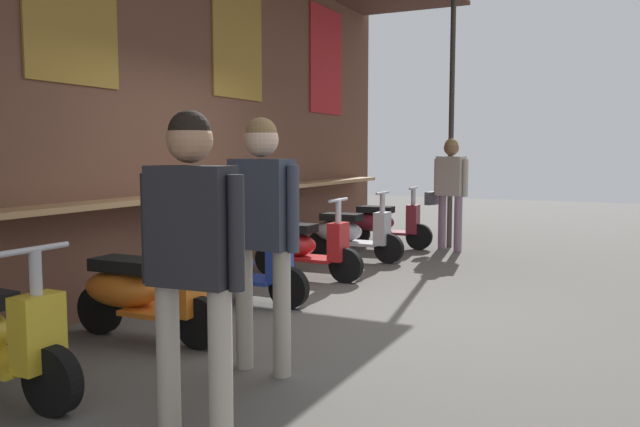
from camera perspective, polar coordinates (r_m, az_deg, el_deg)
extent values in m
plane|color=#56544F|center=(6.02, 1.24, -8.97)|extent=(31.26, 31.26, 0.00)
cube|color=brown|center=(6.94, -14.30, 9.26)|extent=(11.16, 0.25, 3.96)
cube|color=#A87F51|center=(6.75, -12.13, 1.49)|extent=(10.05, 0.36, 0.05)
cube|color=olive|center=(8.05, -7.25, 15.67)|extent=(1.04, 0.02, 1.60)
cube|color=#B22328|center=(10.17, 0.55, 13.28)|extent=(1.10, 0.02, 1.59)
cylinder|color=#332D28|center=(10.33, 11.50, 7.80)|extent=(0.08, 0.08, 3.89)
cube|color=gold|center=(4.38, -26.05, -11.69)|extent=(0.39, 0.51, 0.04)
cube|color=gold|center=(4.09, -23.60, -9.58)|extent=(0.28, 0.16, 0.44)
cylinder|color=#B7B7BC|center=(4.06, -23.67, -7.80)|extent=(0.07, 0.07, 0.70)
cylinder|color=#B7B7BC|center=(4.00, -23.86, -2.91)|extent=(0.46, 0.04, 0.04)
cylinder|color=black|center=(4.09, -22.53, -13.47)|extent=(0.11, 0.40, 0.40)
ellipsoid|color=orange|center=(5.49, -17.01, -6.33)|extent=(0.39, 0.71, 0.30)
cube|color=black|center=(5.42, -16.68, -4.32)|extent=(0.31, 0.56, 0.10)
cube|color=orange|center=(5.30, -14.12, -8.34)|extent=(0.39, 0.51, 0.04)
cube|color=orange|center=(5.07, -11.53, -6.36)|extent=(0.28, 0.16, 0.44)
cylinder|color=#B7B7BC|center=(5.05, -11.55, -4.92)|extent=(0.07, 0.07, 0.70)
cylinder|color=#B7B7BC|center=(5.00, -11.63, -0.97)|extent=(0.46, 0.04, 0.04)
cylinder|color=black|center=(5.08, -10.55, -9.47)|extent=(0.11, 0.40, 0.40)
cylinder|color=black|center=(5.70, -18.85, -8.02)|extent=(0.11, 0.40, 0.40)
ellipsoid|color=#233D9E|center=(6.58, -8.54, -4.22)|extent=(0.38, 0.70, 0.30)
cube|color=black|center=(6.53, -8.20, -2.53)|extent=(0.30, 0.55, 0.10)
cube|color=#233D9E|center=(6.42, -5.92, -5.79)|extent=(0.38, 0.50, 0.04)
cube|color=#233D9E|center=(6.23, -3.59, -4.06)|extent=(0.28, 0.16, 0.44)
cylinder|color=#B7B7BC|center=(6.21, -3.59, -2.88)|extent=(0.07, 0.07, 0.70)
cylinder|color=#B7B7BC|center=(6.17, -3.61, 0.34)|extent=(0.46, 0.04, 0.04)
cylinder|color=black|center=(6.24, -2.76, -6.58)|extent=(0.10, 0.40, 0.40)
cylinder|color=black|center=(6.76, -10.28, -5.72)|extent=(0.10, 0.40, 0.40)
ellipsoid|color=red|center=(7.75, -2.76, -2.72)|extent=(0.39, 0.70, 0.30)
cube|color=black|center=(7.70, -2.44, -1.27)|extent=(0.31, 0.55, 0.10)
cube|color=red|center=(7.61, -0.45, -4.01)|extent=(0.39, 0.50, 0.04)
cube|color=red|center=(7.44, 1.61, -2.50)|extent=(0.28, 0.16, 0.44)
cylinder|color=#B7B7BC|center=(7.43, 1.61, -1.51)|extent=(0.07, 0.07, 0.70)
cylinder|color=#B7B7BC|center=(7.39, 1.62, 1.19)|extent=(0.46, 0.04, 0.04)
cylinder|color=black|center=(7.44, 2.31, -4.61)|extent=(0.10, 0.40, 0.40)
cylinder|color=black|center=(7.90, -4.33, -4.03)|extent=(0.10, 0.40, 0.40)
ellipsoid|color=#B2B5BA|center=(9.02, 1.61, -1.56)|extent=(0.39, 0.70, 0.30)
cube|color=black|center=(8.98, 1.91, -0.31)|extent=(0.30, 0.55, 0.10)
cube|color=#B2B5BA|center=(8.90, 3.67, -2.63)|extent=(0.38, 0.50, 0.04)
cube|color=#B2B5BA|center=(8.77, 5.50, -1.32)|extent=(0.28, 0.16, 0.44)
cylinder|color=#B7B7BC|center=(8.75, 5.51, -0.47)|extent=(0.07, 0.07, 0.70)
cylinder|color=#B7B7BC|center=(8.73, 5.53, 1.81)|extent=(0.46, 0.04, 0.04)
cylinder|color=black|center=(8.77, 6.10, -3.10)|extent=(0.10, 0.40, 0.40)
cylinder|color=black|center=(9.15, 0.18, -2.72)|extent=(0.10, 0.40, 0.40)
ellipsoid|color=maroon|center=(10.22, 4.65, -0.75)|extent=(0.43, 0.73, 0.30)
cube|color=black|center=(10.19, 4.93, 0.36)|extent=(0.34, 0.57, 0.10)
cube|color=maroon|center=(10.14, 6.53, -1.67)|extent=(0.42, 0.53, 0.04)
cube|color=maroon|center=(10.04, 8.20, -0.49)|extent=(0.29, 0.18, 0.44)
cylinder|color=#B7B7BC|center=(10.03, 8.21, 0.25)|extent=(0.07, 0.07, 0.70)
cylinder|color=#B7B7BC|center=(10.01, 8.24, 2.24)|extent=(0.46, 0.07, 0.04)
cylinder|color=black|center=(10.05, 8.73, -2.04)|extent=(0.13, 0.41, 0.40)
cylinder|color=black|center=(10.32, 3.32, -1.80)|extent=(0.13, 0.41, 0.40)
cylinder|color=#ADA393|center=(4.36, -3.38, -8.81)|extent=(0.12, 0.12, 0.85)
cylinder|color=#ADA393|center=(4.55, -6.69, -8.24)|extent=(0.12, 0.12, 0.85)
cube|color=#383D4C|center=(4.33, -5.15, 0.84)|extent=(0.24, 0.44, 0.60)
sphere|color=beige|center=(4.32, -5.20, 6.50)|extent=(0.23, 0.23, 0.23)
sphere|color=olive|center=(4.32, -5.21, 7.04)|extent=(0.21, 0.21, 0.21)
cylinder|color=#383D4C|center=(4.19, -2.39, 0.39)|extent=(0.08, 0.08, 0.57)
cylinder|color=#383D4C|center=(4.49, -7.72, 0.69)|extent=(0.08, 0.08, 0.57)
cube|color=#4C4C51|center=(4.56, -8.51, -3.47)|extent=(0.27, 0.13, 0.20)
cylinder|color=#ADA393|center=(3.30, -8.75, -13.69)|extent=(0.12, 0.12, 0.84)
cylinder|color=#ADA393|center=(3.48, -13.21, -12.78)|extent=(0.12, 0.12, 0.84)
cube|color=#232328|center=(3.23, -11.28, -1.11)|extent=(0.23, 0.43, 0.59)
sphere|color=#A37556|center=(3.21, -11.42, 6.39)|extent=(0.23, 0.23, 0.23)
sphere|color=black|center=(3.21, -11.43, 7.10)|extent=(0.21, 0.21, 0.21)
cylinder|color=#232328|center=(3.11, -7.40, -1.73)|extent=(0.08, 0.08, 0.56)
cylinder|color=#232328|center=(3.38, -14.82, -1.29)|extent=(0.08, 0.08, 0.56)
cylinder|color=gray|center=(9.95, 12.07, -0.91)|extent=(0.12, 0.12, 0.84)
cylinder|color=gray|center=(10.16, 10.71, -0.75)|extent=(0.12, 0.12, 0.84)
cube|color=#ADA393|center=(10.00, 11.46, 3.25)|extent=(0.31, 0.46, 0.59)
sphere|color=brown|center=(10.00, 11.51, 5.67)|extent=(0.23, 0.23, 0.23)
sphere|color=olive|center=(10.00, 11.51, 5.90)|extent=(0.21, 0.21, 0.21)
cylinder|color=#ADA393|center=(9.88, 12.70, 3.07)|extent=(0.08, 0.08, 0.56)
cylinder|color=#ADA393|center=(10.14, 10.25, 3.17)|extent=(0.08, 0.08, 0.56)
cube|color=#4C4C51|center=(10.17, 9.83, 1.33)|extent=(0.28, 0.17, 0.20)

